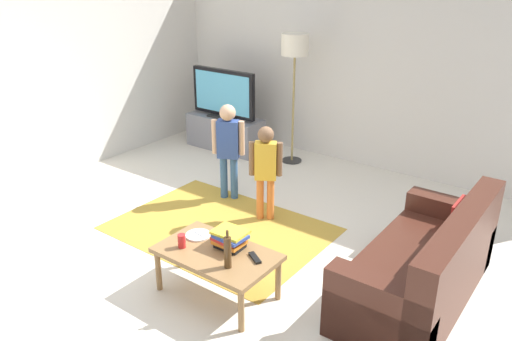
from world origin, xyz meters
The scene contains 16 objects.
ground centered at (0.00, 0.00, 0.00)m, with size 7.80×7.80×0.00m, color beige.
wall_back centered at (0.00, 3.00, 1.35)m, with size 6.00×0.12×2.70m, color silver.
wall_left centered at (-3.00, 0.00, 1.35)m, with size 0.12×6.00×2.70m, color silver.
area_rug centered at (-0.27, 0.32, 0.00)m, with size 2.20×1.60×0.01m, color #B28C33.
tv_stand centered at (-1.84, 2.30, 0.24)m, with size 1.20×0.44×0.50m.
tv centered at (-1.84, 2.28, 0.85)m, with size 1.10×0.28×0.71m.
couch centered at (1.90, 0.42, 0.29)m, with size 0.80×1.80×0.86m.
floor_lamp centered at (-0.74, 2.45, 1.54)m, with size 0.36×0.36×1.78m.
child_near_tv centered at (-0.68, 0.98, 0.69)m, with size 0.35×0.23×1.16m.
child_center centered at (-0.03, 0.80, 0.64)m, with size 0.31×0.23×1.07m.
coffee_table centered at (0.45, -0.56, 0.37)m, with size 1.00×0.60×0.42m.
book_stack centered at (0.50, -0.44, 0.50)m, with size 0.30×0.25×0.15m.
bottle centered at (0.67, -0.68, 0.56)m, with size 0.06×0.06×0.33m.
tv_remote centered at (0.77, -0.46, 0.43)m, with size 0.17×0.05×0.02m, color black.
soda_can centered at (0.17, -0.68, 0.48)m, with size 0.07×0.07×0.12m, color red.
plate centered at (0.15, -0.46, 0.43)m, with size 0.22×0.22×0.02m.
Camera 1 is at (2.86, -3.26, 2.64)m, focal length 35.46 mm.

